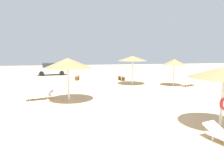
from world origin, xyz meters
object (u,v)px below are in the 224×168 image
parasol_4 (133,59)px  bench_0 (77,77)px  parasol_0 (224,73)px  parasol_3 (174,62)px  lounger_2 (40,95)px  parked_car (51,69)px  parasol_2 (68,63)px  bench_1 (121,78)px  lounger_3 (189,83)px

parasol_4 → bench_0: size_ratio=1.90×
parasol_0 → parasol_3: parasol_0 is taller
lounger_2 → parked_car: parked_car is taller
parasol_0 → parasol_3: size_ratio=1.14×
parasol_2 → parasol_3: 11.07m
bench_1 → lounger_2: bearing=-133.8°
parasol_3 → bench_0: size_ratio=1.70×
parasol_4 → bench_0: 7.41m
parasol_4 → bench_0: bearing=140.3°
parasol_4 → lounger_3: (5.34, -1.67, -2.33)m
parasol_0 → parasol_4: size_ratio=1.02×
lounger_2 → bench_0: size_ratio=1.30×
parasol_0 → bench_1: (-0.85, 15.58, -2.15)m
bench_1 → parked_car: size_ratio=0.38×
parasol_2 → parasol_4: 8.71m
parasol_3 → parasol_4: (-3.80, 1.39, 0.33)m
parasol_3 → lounger_3: bearing=-10.3°
parasol_0 → parked_car: parasol_0 is taller
parasol_2 → parasol_4: bearing=44.5°
bench_0 → parasol_4: bearing=-39.7°
parasol_0 → lounger_3: 12.02m
parasol_0 → bench_0: 18.05m
parasol_4 → bench_1: 3.92m
parasol_4 → parked_car: (-8.87, 10.41, -1.84)m
parasol_3 → bench_0: parasol_3 is taller
parasol_0 → parasol_2: size_ratio=0.95×
lounger_2 → lounger_3: bearing=14.0°
parasol_2 → lounger_3: bearing=21.0°
lounger_2 → parked_car: bearing=92.3°
parasol_4 → lounger_3: bearing=-17.3°
parasol_4 → lounger_3: size_ratio=1.50×
parasol_3 → bench_0: (-9.22, 5.89, -1.98)m
parasol_0 → lounger_2: bearing=139.6°
bench_0 → bench_1: same height
parasol_4 → parasol_0: bearing=-87.9°
parasol_3 → lounger_2: bearing=-163.1°
parasol_2 → lounger_3: 12.59m
bench_1 → parasol_0: bearing=-86.9°
parked_car → parasol_2: bearing=-80.9°
parasol_0 → bench_1: 15.75m
parasol_0 → lounger_3: (4.88, 10.77, -2.17)m
parasol_0 → bench_1: parasol_0 is taller
parasol_3 → lounger_3: size_ratio=1.35×
lounger_3 → parked_car: (-14.21, 12.07, 0.50)m
parasol_2 → bench_0: size_ratio=2.05×
lounger_3 → parked_car: bearing=139.6°
parasol_2 → parked_car: 16.82m
parasol_4 → lounger_2: (-8.24, -5.04, -2.35)m
parasol_0 → lounger_2: size_ratio=1.49×
parasol_3 → parked_car: 17.37m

